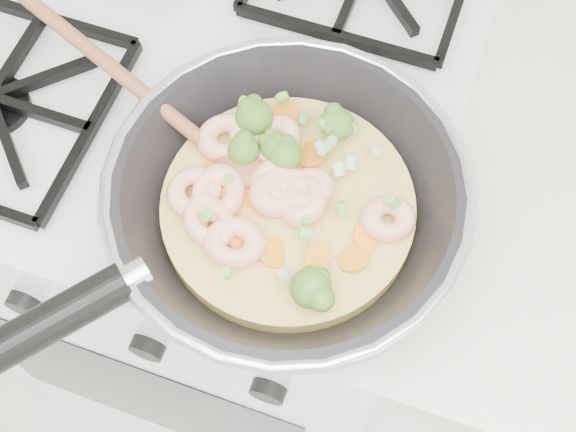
% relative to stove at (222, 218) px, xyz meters
% --- Properties ---
extents(stove, '(0.60, 0.60, 0.92)m').
position_rel_stove_xyz_m(stove, '(0.00, 0.00, 0.00)').
color(stove, white).
rests_on(stove, ground).
extents(skillet, '(0.48, 0.43, 0.10)m').
position_rel_stove_xyz_m(skillet, '(0.17, -0.18, 0.50)').
color(skillet, black).
rests_on(skillet, stove).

